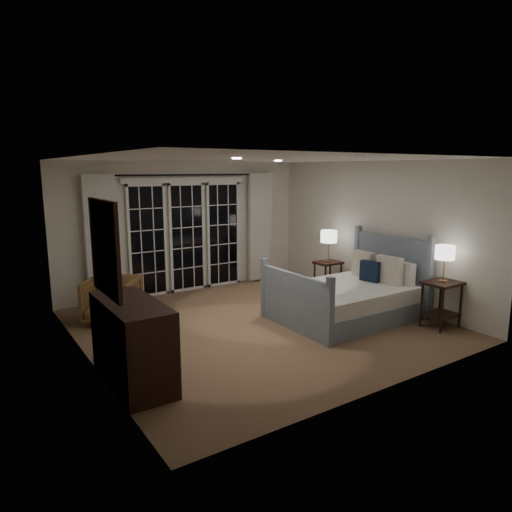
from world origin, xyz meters
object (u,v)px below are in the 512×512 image
lamp_right (329,237)px  dresser (133,342)px  bed (348,298)px  nightstand_right (328,273)px  lamp_left (445,253)px  nightstand_left (442,297)px  armchair (112,300)px

lamp_right → dresser: size_ratio=0.45×
bed → nightstand_right: bearing=60.7°
bed → lamp_left: lamp_left is taller
nightstand_left → armchair: bearing=143.4°
dresser → lamp_left: bearing=-9.8°
nightstand_left → armchair: 5.04m
lamp_left → lamp_right: size_ratio=0.92×
nightstand_left → lamp_right: size_ratio=1.18×
dresser → nightstand_right: bearing=20.2°
lamp_right → bed: bearing=-119.3°
nightstand_left → lamp_left: size_ratio=1.29×
armchair → dresser: 2.28m
lamp_left → lamp_right: lamp_left is taller
nightstand_right → dresser: (-4.36, -1.61, 0.06)m
dresser → bed: bearing=5.4°
lamp_right → dresser: bearing=-159.8°
bed → lamp_left: 1.61m
bed → armchair: size_ratio=2.79×
nightstand_right → armchair: bearing=170.9°
bed → nightstand_right: 1.45m
lamp_right → dresser: (-4.36, -1.61, -0.63)m
bed → dresser: 3.67m
dresser → lamp_right: bearing=20.2°
bed → dresser: bearing=-174.6°
nightstand_left → lamp_left: 0.67m
armchair → dresser: bearing=-63.9°
lamp_right → armchair: 4.06m
lamp_left → armchair: bearing=143.4°
nightstand_right → dresser: 4.64m
armchair → lamp_left: bearing=0.1°
nightstand_right → armchair: size_ratio=0.81×
nightstand_left → nightstand_right: nightstand_left is taller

